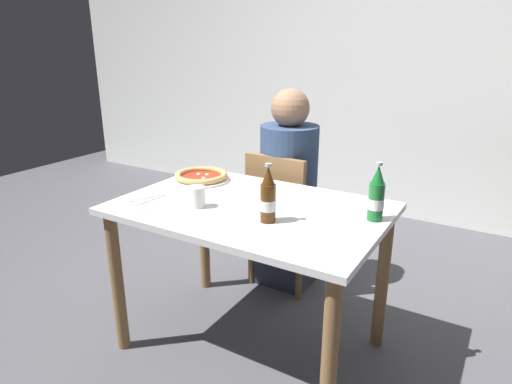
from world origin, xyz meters
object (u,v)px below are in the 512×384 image
Objects in this scene: beer_bottle_left at (376,196)px; beer_bottle_center at (268,198)px; dining_table_main at (250,229)px; chair_behind_table at (284,213)px; diner_seated at (288,194)px; napkin_with_cutlery at (147,200)px; pizza_margherita_near at (201,177)px; paper_cup at (197,197)px.

beer_bottle_left and beer_bottle_center have the same top height.
chair_behind_table reaches higher than dining_table_main.
diner_seated is 4.89× the size of beer_bottle_center.
beer_bottle_left reaches higher than napkin_with_cutlery.
dining_table_main is at bearing 105.87° from chair_behind_table.
diner_seated is at bearing 141.17° from beer_bottle_left.
pizza_margherita_near is 3.20× the size of paper_cup.
beer_bottle_left is 0.77m from paper_cup.
diner_seated is at bearing 86.01° from paper_cup.
dining_table_main is 0.64m from chair_behind_table.
beer_bottle_center is at bearing -37.37° from dining_table_main.
dining_table_main is 3.94× the size of pizza_margherita_near.
diner_seated is 12.73× the size of paper_cup.
beer_bottle_center is (0.30, -0.73, 0.37)m from chair_behind_table.
paper_cup is (-0.05, -0.75, 0.32)m from chair_behind_table.
dining_table_main is 0.29m from paper_cup.
beer_bottle_left is (0.96, -0.07, 0.08)m from pizza_margherita_near.
diner_seated is 0.88m from beer_bottle_center.
beer_bottle_center is 1.15× the size of napkin_with_cutlery.
chair_behind_table is at bearing 103.12° from dining_table_main.
diner_seated is (-0.14, 0.66, -0.05)m from dining_table_main.
pizza_margherita_near is at bearing 125.28° from paper_cup.
beer_bottle_left reaches higher than paper_cup.
diner_seated is 0.90m from beer_bottle_left.
paper_cup is at bearing -177.71° from beer_bottle_center.
dining_table_main is 0.59m from beer_bottle_left.
diner_seated is 3.97× the size of pizza_margherita_near.
beer_bottle_center is at bearing 2.29° from paper_cup.
diner_seated is at bearing -91.09° from chair_behind_table.
paper_cup is (-0.19, -0.14, 0.16)m from dining_table_main.
paper_cup reaches higher than napkin_with_cutlery.
chair_behind_table is 0.70× the size of diner_seated.
chair_behind_table is 8.95× the size of paper_cup.
napkin_with_cutlery is at bearing -110.06° from diner_seated.
beer_bottle_left is at bearing 19.47° from paper_cup.
dining_table_main is at bearing 142.63° from beer_bottle_center.
dining_table_main is at bearing -78.13° from diner_seated.
paper_cup is (-0.06, -0.80, 0.21)m from diner_seated.
beer_bottle_center reaches higher than napkin_with_cutlery.
paper_cup is at bearing -160.53° from beer_bottle_left.
beer_bottle_left reaches higher than dining_table_main.
pizza_margherita_near is 0.40m from paper_cup.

